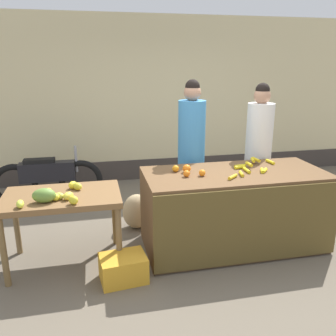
{
  "coord_description": "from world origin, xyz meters",
  "views": [
    {
      "loc": [
        -1.07,
        -3.5,
        2.05
      ],
      "look_at": [
        -0.27,
        0.15,
        0.94
      ],
      "focal_mm": 37.77,
      "sensor_mm": 36.0,
      "label": 1
    }
  ],
  "objects_px": {
    "parked_motorcycle": "(48,178)",
    "vendor_woman_white_shirt": "(258,153)",
    "produce_crate": "(123,268)",
    "produce_sack": "(137,211)",
    "vendor_woman_blue_shirt": "(191,154)"
  },
  "relations": [
    {
      "from": "parked_motorcycle",
      "to": "vendor_woman_white_shirt",
      "type": "bearing_deg",
      "value": -21.94
    },
    {
      "from": "produce_crate",
      "to": "parked_motorcycle",
      "type": "bearing_deg",
      "value": 112.06
    },
    {
      "from": "produce_sack",
      "to": "vendor_woman_white_shirt",
      "type": "bearing_deg",
      "value": -0.72
    },
    {
      "from": "vendor_woman_blue_shirt",
      "to": "parked_motorcycle",
      "type": "distance_m",
      "value": 2.26
    },
    {
      "from": "vendor_woman_white_shirt",
      "to": "parked_motorcycle",
      "type": "height_order",
      "value": "vendor_woman_white_shirt"
    },
    {
      "from": "produce_sack",
      "to": "vendor_woman_blue_shirt",
      "type": "bearing_deg",
      "value": 1.94
    },
    {
      "from": "produce_crate",
      "to": "produce_sack",
      "type": "relative_size",
      "value": 0.97
    },
    {
      "from": "vendor_woman_blue_shirt",
      "to": "produce_crate",
      "type": "height_order",
      "value": "vendor_woman_blue_shirt"
    },
    {
      "from": "vendor_woman_white_shirt",
      "to": "parked_motorcycle",
      "type": "relative_size",
      "value": 1.14
    },
    {
      "from": "vendor_woman_blue_shirt",
      "to": "vendor_woman_white_shirt",
      "type": "bearing_deg",
      "value": -2.86
    },
    {
      "from": "vendor_woman_blue_shirt",
      "to": "produce_sack",
      "type": "height_order",
      "value": "vendor_woman_blue_shirt"
    },
    {
      "from": "vendor_woman_white_shirt",
      "to": "produce_crate",
      "type": "height_order",
      "value": "vendor_woman_white_shirt"
    },
    {
      "from": "vendor_woman_blue_shirt",
      "to": "parked_motorcycle",
      "type": "relative_size",
      "value": 1.17
    },
    {
      "from": "vendor_woman_blue_shirt",
      "to": "produce_crate",
      "type": "xyz_separation_m",
      "value": [
        -1.0,
        -1.15,
        -0.81
      ]
    },
    {
      "from": "vendor_woman_white_shirt",
      "to": "produce_sack",
      "type": "distance_m",
      "value": 1.76
    }
  ]
}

